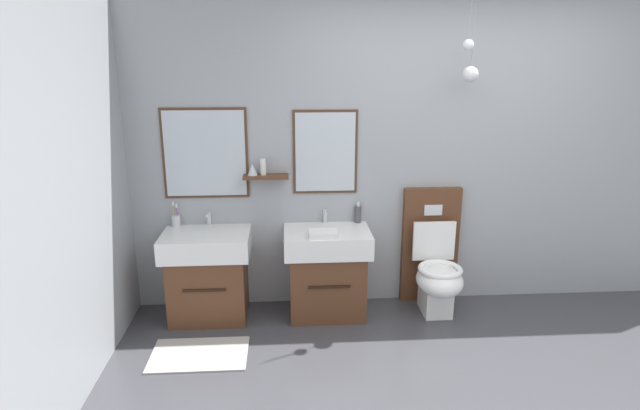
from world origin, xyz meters
The scene contains 11 objects.
wall_back centered at (-0.02, 1.69, 1.30)m, with size 5.47×0.41×2.60m.
wall_left centered at (-2.67, 0.00, 1.30)m, with size 0.12×3.50×2.60m, color #999EA3.
bath_mat centered at (-1.99, 0.81, 0.01)m, with size 0.68×0.44×0.01m, color #9E9993.
vanity_sink_left centered at (-1.99, 1.41, 0.38)m, with size 0.68×0.51×0.71m.
tap_on_left_sink centered at (-1.99, 1.60, 0.79)m, with size 0.03×0.13×0.11m.
vanity_sink_right centered at (-1.04, 1.41, 0.38)m, with size 0.68×0.51×0.71m.
tap_on_right_sink centered at (-1.04, 1.60, 0.79)m, with size 0.03×0.13×0.11m.
toilet centered at (-0.14, 1.43, 0.38)m, with size 0.48×0.62×1.00m.
toothbrush_cup centered at (-2.26, 1.59, 0.77)m, with size 0.07×0.07×0.20m.
soap_dispenser centered at (-0.77, 1.60, 0.79)m, with size 0.06×0.06×0.18m.
folded_hand_towel centered at (-1.08, 1.26, 0.74)m, with size 0.22×0.16×0.04m, color white.
Camera 1 is at (-1.35, -2.53, 2.04)m, focal length 29.40 mm.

